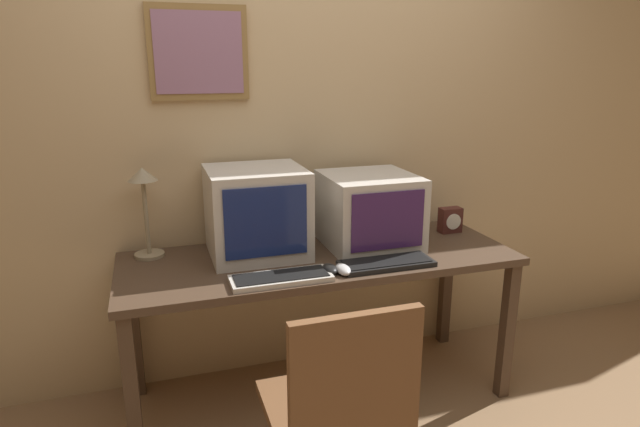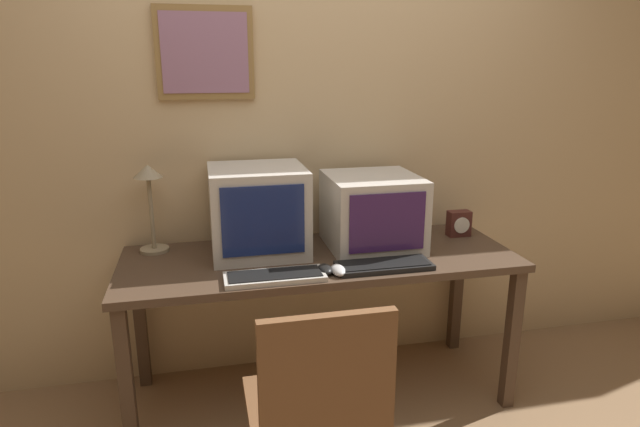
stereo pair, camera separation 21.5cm
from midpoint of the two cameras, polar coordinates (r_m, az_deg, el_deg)
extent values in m
cube|color=#D1B284|center=(2.76, 0.47, 9.08)|extent=(8.00, 0.05, 2.60)
cube|color=olive|center=(2.64, -9.82, 16.52)|extent=(0.45, 0.02, 0.42)
cube|color=gray|center=(2.63, -9.80, 16.53)|extent=(0.40, 0.01, 0.36)
cube|color=#4C3828|center=(2.53, 2.44, -4.90)|extent=(1.84, 0.67, 0.04)
cube|color=#4C3828|center=(2.38, -17.43, -17.22)|extent=(0.06, 0.06, 0.71)
cube|color=#4C3828|center=(2.80, 21.95, -12.39)|extent=(0.06, 0.06, 0.71)
cube|color=#4C3828|center=(2.88, -16.58, -11.04)|extent=(0.06, 0.06, 0.71)
cube|color=#4C3828|center=(3.23, 16.22, -7.96)|extent=(0.06, 0.06, 0.71)
cube|color=beige|center=(2.52, -4.22, 0.33)|extent=(0.44, 0.42, 0.41)
cube|color=navy|center=(2.32, -3.44, -0.84)|extent=(0.36, 0.01, 0.31)
cube|color=beige|center=(2.62, 7.91, 0.21)|extent=(0.43, 0.44, 0.35)
cube|color=#3D1E56|center=(2.42, 9.74, -1.01)|extent=(0.35, 0.01, 0.27)
cube|color=beige|center=(2.25, -2.10, -6.82)|extent=(0.42, 0.16, 0.02)
cube|color=black|center=(2.24, -2.11, -6.51)|extent=(0.39, 0.13, 0.00)
cube|color=black|center=(2.40, 9.42, -5.55)|extent=(0.42, 0.16, 0.02)
cube|color=black|center=(2.39, 9.43, -5.26)|extent=(0.39, 0.13, 0.00)
ellipsoid|color=silver|center=(2.30, 4.65, -6.09)|extent=(0.06, 0.12, 0.04)
ellipsoid|color=black|center=(2.31, 3.23, -6.01)|extent=(0.06, 0.10, 0.04)
cube|color=#4C231E|center=(2.91, 16.65, -1.05)|extent=(0.12, 0.06, 0.13)
cylinder|color=white|center=(2.88, 16.99, -1.25)|extent=(0.08, 0.01, 0.08)
cylinder|color=tan|center=(2.67, -15.05, -3.76)|extent=(0.14, 0.14, 0.02)
cylinder|color=tan|center=(2.61, -15.33, 0.08)|extent=(0.02, 0.02, 0.36)
cone|color=tan|center=(2.57, -15.65, 4.36)|extent=(0.13, 0.13, 0.06)
cube|color=brown|center=(2.01, 2.57, -20.27)|extent=(0.46, 0.46, 0.04)
cube|color=brown|center=(1.70, 4.64, -17.64)|extent=(0.42, 0.04, 0.45)
camera|label=1|loc=(0.11, -87.50, 0.70)|focal=30.00mm
camera|label=2|loc=(0.11, 92.50, -0.70)|focal=30.00mm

